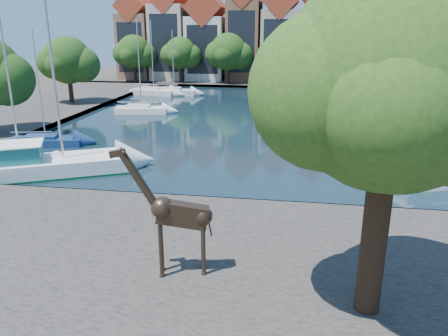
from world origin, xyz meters
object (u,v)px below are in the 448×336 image
object	(u,v)px
giraffe_statue	(175,214)
sailboat_right_a	(445,175)
plane_tree	(396,89)
motorsailer	(37,163)
sailboat_left_a	(21,160)

from	to	relation	value
giraffe_statue	sailboat_right_a	size ratio (longest dim) A/B	0.53
plane_tree	sailboat_right_a	xyz separation A→B (m)	(6.67, 14.46, -7.03)
motorsailer	sailboat_right_a	bearing A→B (deg)	5.51
sailboat_left_a	motorsailer	bearing A→B (deg)	-29.14
sailboat_left_a	sailboat_right_a	bearing A→B (deg)	3.01
plane_tree	sailboat_left_a	size ratio (longest dim) A/B	1.04
plane_tree	motorsailer	distance (m)	23.49
plane_tree	motorsailer	bearing A→B (deg)	147.85
plane_tree	giraffe_statue	bearing A→B (deg)	170.41
motorsailer	sailboat_right_a	world-z (taller)	motorsailer
plane_tree	sailboat_right_a	bearing A→B (deg)	65.25
plane_tree	giraffe_statue	xyz separation A→B (m)	(-6.82, 1.15, -4.77)
giraffe_statue	sailboat_right_a	xyz separation A→B (m)	(13.48, 13.30, -2.26)
plane_tree	motorsailer	world-z (taller)	motorsailer
plane_tree	motorsailer	xyz separation A→B (m)	(-19.05, 11.97, -6.74)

